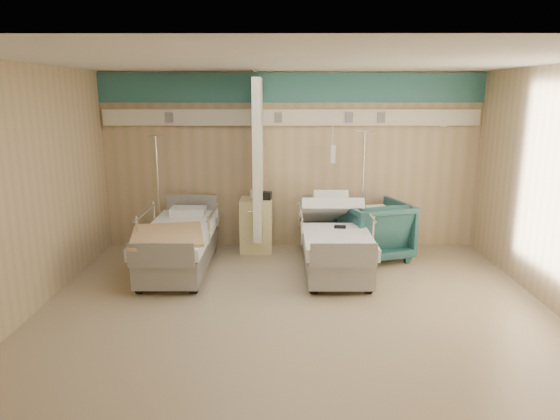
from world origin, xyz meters
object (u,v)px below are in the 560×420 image
object	(u,v)px
iv_stand_right	(361,229)
iv_stand_left	(160,228)
bed_left	(180,249)
visitor_armchair	(373,230)
bedside_cabinet	(256,225)
bed_right	(334,249)

from	to	relation	value
iv_stand_right	iv_stand_left	world-z (taller)	iv_stand_right
bed_left	visitor_armchair	bearing A→B (deg)	10.77
bedside_cabinet	visitor_armchair	xyz separation A→B (m)	(1.80, -0.36, 0.02)
iv_stand_right	iv_stand_left	xyz separation A→B (m)	(-3.18, 0.11, -0.02)
bed_left	bedside_cabinet	xyz separation A→B (m)	(1.05, 0.90, 0.11)
bedside_cabinet	visitor_armchair	bearing A→B (deg)	-11.24
bed_right	bed_left	world-z (taller)	same
bed_left	iv_stand_right	distance (m)	2.81
bed_right	visitor_armchair	bearing A→B (deg)	39.83
bed_right	iv_stand_right	size ratio (longest dim) A/B	1.12
bed_right	bedside_cabinet	size ratio (longest dim) A/B	2.54
bed_right	bed_left	distance (m)	2.20
bed_right	bedside_cabinet	distance (m)	1.46
bed_left	bedside_cabinet	size ratio (longest dim) A/B	2.54
iv_stand_left	bedside_cabinet	bearing A→B (deg)	0.45
visitor_armchair	iv_stand_left	distance (m)	3.35
bedside_cabinet	iv_stand_right	size ratio (longest dim) A/B	0.44
iv_stand_right	iv_stand_left	size ratio (longest dim) A/B	1.04
bedside_cabinet	visitor_armchair	world-z (taller)	visitor_armchair
bedside_cabinet	iv_stand_right	xyz separation A→B (m)	(1.65, -0.12, -0.03)
bed_right	iv_stand_right	xyz separation A→B (m)	(0.50, 0.78, 0.08)
iv_stand_right	visitor_armchair	bearing A→B (deg)	-57.60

